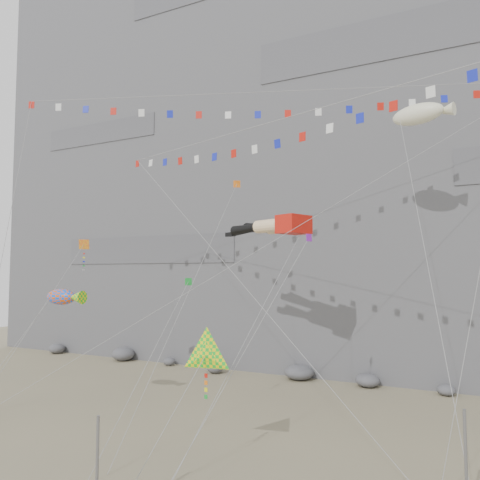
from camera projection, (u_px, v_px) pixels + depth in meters
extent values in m
plane|color=gray|center=(198.00, 441.00, 26.32)|extent=(120.00, 120.00, 0.00)
cube|color=slate|center=(339.00, 144.00, 56.60)|extent=(80.00, 28.00, 50.00)
cylinder|color=gray|center=(97.00, 472.00, 17.46)|extent=(0.12, 0.12, 4.13)
cylinder|color=gray|center=(466.00, 469.00, 17.44)|extent=(0.12, 0.12, 4.37)
cube|color=red|center=(294.00, 225.00, 32.41)|extent=(2.25, 2.59, 1.28)
cylinder|color=#FFD69F|center=(268.00, 226.00, 33.36)|extent=(2.36, 1.67, 0.95)
sphere|color=black|center=(257.00, 227.00, 34.16)|extent=(0.87, 0.87, 0.87)
cone|color=black|center=(245.00, 229.00, 35.11)|extent=(2.70, 1.67, 0.88)
cube|color=black|center=(230.00, 234.00, 36.36)|extent=(0.92, 0.65, 0.32)
cylinder|color=#FFD69F|center=(280.00, 227.00, 34.22)|extent=(2.36, 1.67, 0.95)
sphere|color=black|center=(270.00, 228.00, 35.02)|extent=(0.87, 0.87, 0.87)
cone|color=black|center=(258.00, 228.00, 35.98)|extent=(2.71, 1.68, 0.95)
cube|color=black|center=(243.00, 230.00, 37.25)|extent=(0.92, 0.65, 0.32)
cylinder|color=gray|center=(244.00, 329.00, 25.38)|extent=(0.03, 0.03, 19.68)
cylinder|color=gray|center=(132.00, 246.00, 31.81)|extent=(0.03, 0.03, 29.95)
cylinder|color=gray|center=(331.00, 273.00, 23.95)|extent=(0.03, 0.03, 22.11)
cylinder|color=gray|center=(32.00, 325.00, 32.50)|extent=(0.03, 0.03, 14.40)
cylinder|color=gray|center=(11.00, 358.00, 30.30)|extent=(0.03, 0.03, 9.79)
cylinder|color=gray|center=(167.00, 425.00, 20.61)|extent=(0.03, 0.03, 7.32)
cylinder|color=gray|center=(438.00, 258.00, 25.15)|extent=(0.03, 0.03, 24.67)
cylinder|color=gray|center=(188.00, 294.00, 28.81)|extent=(0.03, 0.03, 21.45)
cube|color=gray|center=(107.00, 474.00, 21.91)|extent=(0.16, 0.16, 0.10)
cylinder|color=gray|center=(250.00, 341.00, 24.81)|extent=(0.03, 0.03, 15.57)
cylinder|color=gray|center=(146.00, 366.00, 25.10)|extent=(0.03, 0.03, 12.47)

